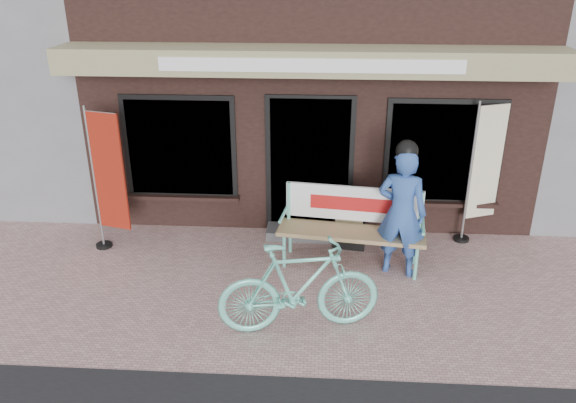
# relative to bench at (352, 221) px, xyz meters

# --- Properties ---
(ground) EXTENTS (70.00, 70.00, 0.00)m
(ground) POSITION_rel_bench_xyz_m (-0.63, -1.01, -0.65)
(ground) COLOR #C19793
(ground) RESTS_ON ground
(storefront) EXTENTS (7.00, 6.77, 6.00)m
(storefront) POSITION_rel_bench_xyz_m (-0.63, 3.96, 2.34)
(storefront) COLOR black
(storefront) RESTS_ON ground
(bench) EXTENTS (2.09, 0.78, 1.11)m
(bench) POSITION_rel_bench_xyz_m (0.00, 0.00, 0.00)
(bench) COLOR #6ED8C0
(bench) RESTS_ON ground
(person) EXTENTS (0.76, 0.61, 1.92)m
(person) POSITION_rel_bench_xyz_m (0.64, -0.26, 0.29)
(person) COLOR #2D519D
(person) RESTS_ON ground
(bicycle) EXTENTS (1.95, 0.90, 1.13)m
(bicycle) POSITION_rel_bench_xyz_m (-0.67, -1.65, -0.08)
(bicycle) COLOR #6ED8C0
(bicycle) RESTS_ON ground
(nobori_red) EXTENTS (0.65, 0.30, 2.18)m
(nobori_red) POSITION_rel_bench_xyz_m (-3.51, 0.16, 0.48)
(nobori_red) COLOR gray
(nobori_red) RESTS_ON ground
(nobori_cream) EXTENTS (0.64, 0.36, 2.20)m
(nobori_cream) POSITION_rel_bench_xyz_m (1.96, 0.85, 0.48)
(nobori_cream) COLOR gray
(nobori_cream) RESTS_ON ground
(menu_stand) EXTENTS (0.49, 0.18, 0.96)m
(menu_stand) POSITION_rel_bench_xyz_m (-0.02, 0.37, -0.16)
(menu_stand) COLOR black
(menu_stand) RESTS_ON ground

